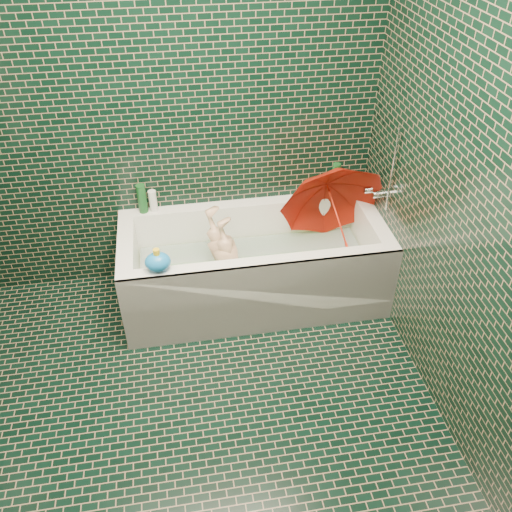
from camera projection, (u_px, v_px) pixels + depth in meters
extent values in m
plane|color=black|center=(203.00, 430.00, 2.90)|extent=(2.80, 2.80, 0.00)
plane|color=black|center=(168.00, 105.00, 3.22)|extent=(2.80, 0.00, 2.80)
plane|color=black|center=(489.00, 212.00, 2.31)|extent=(0.00, 2.80, 2.80)
cube|color=white|center=(254.00, 286.00, 3.71)|extent=(1.70, 0.75, 0.15)
cube|color=white|center=(246.00, 227.00, 3.80)|extent=(1.70, 0.10, 0.40)
cube|color=white|center=(263.00, 287.00, 3.29)|extent=(1.70, 0.10, 0.40)
cube|color=white|center=(371.00, 242.00, 3.65)|extent=(0.10, 0.55, 0.40)
cube|color=white|center=(130.00, 268.00, 3.44)|extent=(0.10, 0.55, 0.40)
cube|color=white|center=(264.00, 300.00, 3.30)|extent=(1.70, 0.02, 0.55)
cube|color=#51CF29|center=(254.00, 277.00, 3.66)|extent=(1.35, 0.47, 0.01)
cube|color=silver|center=(254.00, 261.00, 3.57)|extent=(1.48, 0.53, 0.00)
cylinder|color=silver|center=(383.00, 194.00, 3.42)|extent=(0.14, 0.05, 0.05)
cylinder|color=silver|center=(368.00, 190.00, 3.46)|extent=(0.05, 0.04, 0.04)
cylinder|color=silver|center=(393.00, 171.00, 3.21)|extent=(0.01, 0.01, 0.55)
imported|color=tan|center=(230.00, 264.00, 3.53)|extent=(0.89, 0.55, 0.34)
imported|color=red|center=(337.00, 217.00, 3.47)|extent=(0.87, 0.91, 1.00)
imported|color=white|center=(361.00, 195.00, 3.75)|extent=(0.09, 0.09, 0.23)
imported|color=#501B67|center=(346.00, 195.00, 3.75)|extent=(0.11, 0.11, 0.21)
imported|color=#154A1E|center=(353.00, 194.00, 3.76)|extent=(0.19, 0.19, 0.19)
cylinder|color=#154A1E|center=(335.00, 180.00, 3.68)|extent=(0.07, 0.07, 0.24)
cylinder|color=silver|center=(345.00, 182.00, 3.72)|extent=(0.06, 0.06, 0.18)
cylinder|color=#154A1E|center=(142.00, 199.00, 3.52)|extent=(0.08, 0.08, 0.20)
cylinder|color=white|center=(153.00, 201.00, 3.55)|extent=(0.05, 0.05, 0.15)
ellipsoid|color=yellow|center=(312.00, 194.00, 3.69)|extent=(0.10, 0.09, 0.06)
sphere|color=yellow|center=(317.00, 188.00, 3.68)|extent=(0.04, 0.04, 0.04)
cone|color=orange|center=(320.00, 188.00, 3.69)|extent=(0.02, 0.02, 0.02)
ellipsoid|color=blue|center=(158.00, 262.00, 3.06)|extent=(0.18, 0.16, 0.11)
cylinder|color=yellow|center=(156.00, 252.00, 3.02)|extent=(0.04, 0.04, 0.04)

